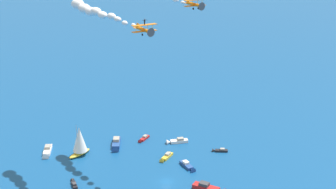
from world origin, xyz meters
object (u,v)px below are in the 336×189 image
object	(u,v)px
motorboat_far_stbd	(219,150)
motorboat_inshore	(210,189)
motorboat_ahead	(176,141)
biplane_lead	(195,4)
motorboat_near_centre	(47,152)
motorboat_mid_cluster	(166,157)
motorboat_offshore	(116,144)
motorboat_outer_ring_a	(188,166)
motorboat_outer_ring_c	(74,184)
motorboat_trailing	(143,139)
sailboat_outer_ring_e	(80,141)
wingwalker_wingman	(145,21)
biplane_wingman	(144,30)

from	to	relation	value
motorboat_far_stbd	motorboat_inshore	size ratio (longest dim) A/B	0.55
motorboat_ahead	biplane_lead	size ratio (longest dim) A/B	1.12
motorboat_far_stbd	motorboat_near_centre	bearing A→B (deg)	-4.21
motorboat_mid_cluster	motorboat_offshore	bearing A→B (deg)	-33.20
motorboat_inshore	motorboat_outer_ring_a	distance (m)	15.28
motorboat_near_centre	motorboat_outer_ring_c	xyz separation A→B (m)	(-10.35, 21.58, -0.29)
motorboat_inshore	motorboat_trailing	world-z (taller)	motorboat_inshore
sailboat_outer_ring_e	wingwalker_wingman	world-z (taller)	wingwalker_wingman
motorboat_outer_ring_c	motorboat_near_centre	bearing A→B (deg)	-64.39
motorboat_inshore	motorboat_ahead	xyz separation A→B (m)	(6.48, -32.85, -0.18)
sailboat_outer_ring_e	motorboat_inshore	bearing A→B (deg)	145.66
motorboat_inshore	motorboat_ahead	distance (m)	33.48
motorboat_trailing	sailboat_outer_ring_e	world-z (taller)	sailboat_outer_ring_e
motorboat_inshore	motorboat_trailing	bearing A→B (deg)	-63.76
motorboat_near_centre	wingwalker_wingman	xyz separation A→B (m)	(-32.11, 30.75, 51.49)
motorboat_inshore	motorboat_outer_ring_a	xyz separation A→B (m)	(4.71, -14.53, -0.21)
motorboat_mid_cluster	motorboat_near_centre	bearing A→B (deg)	-10.93
motorboat_mid_cluster	biplane_wingman	distance (m)	55.19
motorboat_inshore	biplane_wingman	xyz separation A→B (m)	(18.87, 1.73, 49.25)
motorboat_offshore	motorboat_ahead	xyz separation A→B (m)	(-21.13, -0.69, -0.19)
motorboat_near_centre	biplane_wingman	bearing A→B (deg)	136.10
motorboat_inshore	motorboat_outer_ring_c	size ratio (longest dim) A/B	1.84
motorboat_outer_ring_a	biplane_wingman	xyz separation A→B (m)	(14.16, 16.26, 49.46)
motorboat_trailing	biplane_wingman	size ratio (longest dim) A/B	0.78
motorboat_inshore	biplane_lead	distance (m)	54.19
motorboat_near_centre	sailboat_outer_ring_e	world-z (taller)	sailboat_outer_ring_e
motorboat_near_centre	motorboat_outer_ring_a	xyz separation A→B (m)	(-46.17, 14.53, -0.12)
motorboat_ahead	motorboat_outer_ring_a	world-z (taller)	motorboat_ahead
motorboat_far_stbd	motorboat_mid_cluster	world-z (taller)	motorboat_mid_cluster
motorboat_mid_cluster	motorboat_outer_ring_a	distance (m)	9.44
motorboat_inshore	wingwalker_wingman	xyz separation A→B (m)	(18.76, 1.68, 51.40)
biplane_wingman	wingwalker_wingman	distance (m)	2.15
motorboat_offshore	biplane_wingman	world-z (taller)	biplane_wingman
sailboat_outer_ring_e	biplane_wingman	bearing A→B (deg)	125.78
motorboat_mid_cluster	sailboat_outer_ring_e	size ratio (longest dim) A/B	0.56
motorboat_near_centre	motorboat_offshore	distance (m)	23.47
motorboat_mid_cluster	biplane_lead	xyz separation A→B (m)	(-7.24, 10.15, 53.13)
motorboat_near_centre	motorboat_mid_cluster	distance (m)	40.43
biplane_lead	wingwalker_wingman	distance (m)	19.72
motorboat_inshore	motorboat_offshore	xyz separation A→B (m)	(27.61, -32.15, 0.00)
motorboat_mid_cluster	wingwalker_wingman	size ratio (longest dim) A/B	4.17
sailboat_outer_ring_e	biplane_lead	distance (m)	62.22
motorboat_far_stbd	motorboat_outer_ring_c	size ratio (longest dim) A/B	1.02
wingwalker_wingman	motorboat_offshore	bearing A→B (deg)	-75.35
motorboat_mid_cluster	motorboat_outer_ring_c	world-z (taller)	motorboat_mid_cluster
motorboat_ahead	motorboat_outer_ring_c	bearing A→B (deg)	36.68
motorboat_outer_ring_c	sailboat_outer_ring_e	distance (m)	20.18
motorboat_far_stbd	motorboat_trailing	world-z (taller)	motorboat_trailing
motorboat_inshore	motorboat_trailing	distance (m)	40.37
wingwalker_wingman	motorboat_far_stbd	bearing A→B (deg)	-134.67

